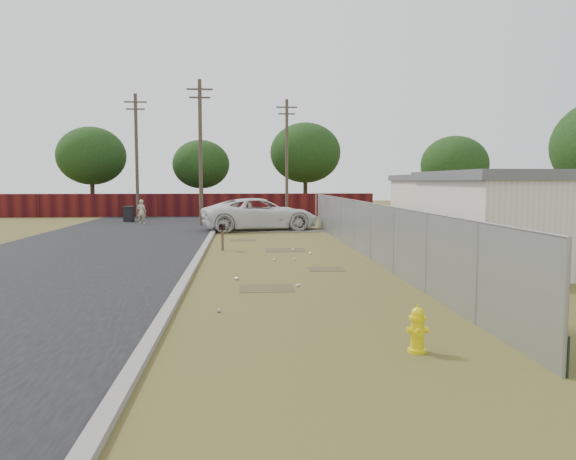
{
  "coord_description": "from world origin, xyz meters",
  "views": [
    {
      "loc": [
        -1.4,
        -19.37,
        2.78
      ],
      "look_at": [
        0.14,
        -0.24,
        1.1
      ],
      "focal_mm": 35.0,
      "sensor_mm": 36.0,
      "label": 1
    }
  ],
  "objects": [
    {
      "name": "houses",
      "position": [
        9.7,
        3.13,
        1.56
      ],
      "size": [
        9.3,
        17.24,
        3.1
      ],
      "color": "beige",
      "rests_on": "ground"
    },
    {
      "name": "pickup_truck",
      "position": [
        -0.43,
        12.35,
        0.91
      ],
      "size": [
        7.03,
        4.3,
        1.82
      ],
      "primitive_type": "imported",
      "rotation": [
        0.0,
        0.0,
        1.78
      ],
      "color": "white",
      "rests_on": "ground"
    },
    {
      "name": "trash_bin",
      "position": [
        -9.14,
        19.4,
        0.55
      ],
      "size": [
        0.73,
        0.8,
        1.07
      ],
      "color": "black",
      "rests_on": "ground"
    },
    {
      "name": "horizon_trees",
      "position": [
        0.84,
        23.56,
        4.63
      ],
      "size": [
        33.32,
        31.94,
        7.78
      ],
      "color": "#362618",
      "rests_on": "ground"
    },
    {
      "name": "privacy_fence",
      "position": [
        -6.0,
        25.0,
        0.9
      ],
      "size": [
        30.0,
        0.12,
        1.8
      ],
      "primitive_type": "cube",
      "color": "#4E1210",
      "rests_on": "ground"
    },
    {
      "name": "fire_hydrant",
      "position": [
        1.41,
        -10.65,
        0.36
      ],
      "size": [
        0.36,
        0.36,
        0.78
      ],
      "color": "yellow",
      "rests_on": "ground"
    },
    {
      "name": "ground",
      "position": [
        0.0,
        0.0,
        0.0
      ],
      "size": [
        120.0,
        120.0,
        0.0
      ],
      "primitive_type": "plane",
      "color": "brown",
      "rests_on": "ground"
    },
    {
      "name": "street",
      "position": [
        -6.76,
        8.05,
        0.02
      ],
      "size": [
        15.1,
        60.0,
        0.12
      ],
      "color": "black",
      "rests_on": "ground"
    },
    {
      "name": "chainlink_fence",
      "position": [
        3.12,
        1.03,
        0.8
      ],
      "size": [
        0.1,
        27.06,
        2.02
      ],
      "color": "gray",
      "rests_on": "ground"
    },
    {
      "name": "pedestrian",
      "position": [
        -7.93,
        17.45,
        0.79
      ],
      "size": [
        0.64,
        0.48,
        1.59
      ],
      "primitive_type": "imported",
      "rotation": [
        0.0,
        0.0,
        2.96
      ],
      "color": "tan",
      "rests_on": "ground"
    },
    {
      "name": "scattered_litter",
      "position": [
        -0.24,
        -1.64,
        0.04
      ],
      "size": [
        3.2,
        10.58,
        0.07
      ],
      "color": "silver",
      "rests_on": "ground"
    },
    {
      "name": "utility_poles",
      "position": [
        -3.67,
        20.67,
        4.69
      ],
      "size": [
        12.6,
        8.24,
        9.0
      ],
      "color": "#4B3E32",
      "rests_on": "ground"
    },
    {
      "name": "mailbox",
      "position": [
        -2.23,
        3.14,
        0.86
      ],
      "size": [
        0.25,
        0.47,
        1.08
      ],
      "color": "brown",
      "rests_on": "ground"
    }
  ]
}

